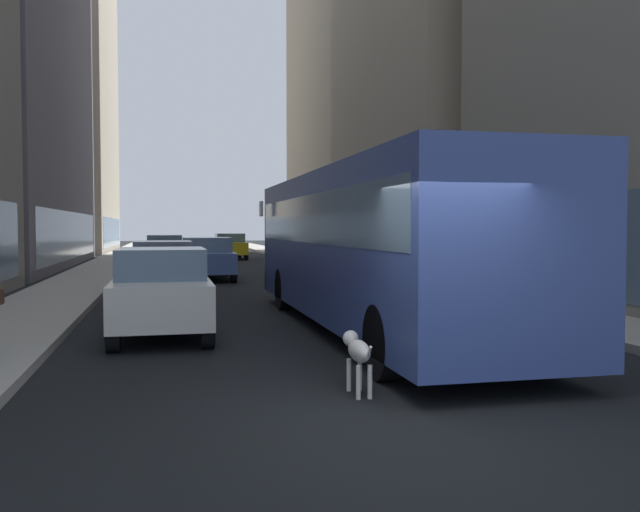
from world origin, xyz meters
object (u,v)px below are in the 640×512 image
object	(u,v)px
transit_bus	(372,239)
car_grey_wagon	(165,251)
traffic_light_near	(596,204)
car_black_suv	(313,258)
dalmatian_dog	(358,351)
car_red_coupe	(163,269)
car_white_van	(162,290)
car_yellow_taxi	(230,246)
car_blue_hatchback	(207,258)

from	to	relation	value
transit_bus	car_grey_wagon	world-z (taller)	transit_bus
traffic_light_near	car_black_suv	bearing A→B (deg)	98.29
car_grey_wagon	dalmatian_dog	xyz separation A→B (m)	(2.34, -26.98, -0.31)
car_red_coupe	dalmatian_dog	bearing A→B (deg)	-78.93
transit_bus	car_red_coupe	world-z (taller)	transit_bus
car_red_coupe	car_white_van	world-z (taller)	same
car_grey_wagon	traffic_light_near	xyz separation A→B (m)	(7.70, -23.97, 1.61)
car_yellow_taxi	car_red_coupe	distance (m)	23.49
car_black_suv	traffic_light_near	size ratio (longest dim) A/B	1.37
traffic_light_near	car_blue_hatchback	bearing A→B (deg)	111.60
car_red_coupe	dalmatian_dog	world-z (taller)	car_red_coupe
car_white_van	car_blue_hatchback	xyz separation A→B (m)	(1.60, 13.14, 0.00)
car_yellow_taxi	car_white_van	distance (m)	30.08
car_black_suv	dalmatian_dog	size ratio (longest dim) A/B	4.83
car_red_coupe	car_black_suv	world-z (taller)	same
car_white_van	car_blue_hatchback	size ratio (longest dim) A/B	0.98
car_black_suv	car_white_van	bearing A→B (deg)	-114.75
car_red_coupe	traffic_light_near	size ratio (longest dim) A/B	1.38
car_red_coupe	car_grey_wagon	bearing A→B (deg)	90.00
car_blue_hatchback	traffic_light_near	distance (m)	16.65
traffic_light_near	car_grey_wagon	bearing A→B (deg)	107.81
transit_bus	car_black_suv	bearing A→B (deg)	82.80
transit_bus	traffic_light_near	xyz separation A→B (m)	(3.70, -1.75, 0.66)
car_yellow_taxi	car_blue_hatchback	size ratio (longest dim) A/B	1.00
transit_bus	car_white_van	world-z (taller)	transit_bus
car_grey_wagon	car_blue_hatchback	xyz separation A→B (m)	(1.60, -8.57, 0.00)
car_white_van	car_black_suv	bearing A→B (deg)	65.25
car_grey_wagon	traffic_light_near	world-z (taller)	traffic_light_near
car_black_suv	car_blue_hatchback	world-z (taller)	same
car_white_van	traffic_light_near	world-z (taller)	traffic_light_near
car_black_suv	car_white_van	world-z (taller)	same
car_grey_wagon	car_yellow_taxi	size ratio (longest dim) A/B	0.97
car_grey_wagon	car_blue_hatchback	world-z (taller)	same
car_blue_hatchback	car_grey_wagon	bearing A→B (deg)	100.58
car_white_van	traffic_light_near	bearing A→B (deg)	-16.37
car_black_suv	dalmatian_dog	xyz separation A→B (m)	(-3.26, -17.42, -0.31)
car_white_van	dalmatian_dog	distance (m)	5.78
dalmatian_dog	car_blue_hatchback	bearing A→B (deg)	92.30
car_red_coupe	traffic_light_near	distance (m)	11.90
dalmatian_dog	traffic_light_near	distance (m)	6.44
car_white_van	dalmatian_dog	size ratio (longest dim) A/B	4.78
transit_bus	car_red_coupe	xyz separation A→B (m)	(-4.00, 7.18, -0.95)
car_white_van	car_blue_hatchback	world-z (taller)	same
car_grey_wagon	dalmatian_dog	world-z (taller)	car_grey_wagon
car_black_suv	traffic_light_near	bearing A→B (deg)	-81.71
car_black_suv	dalmatian_dog	distance (m)	17.73
car_black_suv	car_red_coupe	bearing A→B (deg)	-135.62
car_blue_hatchback	dalmatian_dog	world-z (taller)	car_blue_hatchback
transit_bus	dalmatian_dog	xyz separation A→B (m)	(-1.66, -4.77, -1.26)
car_blue_hatchback	transit_bus	bearing A→B (deg)	-80.03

